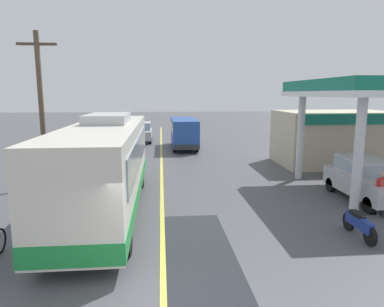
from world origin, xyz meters
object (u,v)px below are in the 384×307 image
Objects in this scene: car_at_pump at (365,177)px; minibus_opposing_lane at (184,131)px; car_trailing_behind_bus at (143,131)px; motorcycle_parked_forecourt at (359,224)px; coach_bus_main at (106,167)px; pedestrian_near_pump at (382,191)px.

car_at_pump is 0.69× the size of minibus_opposing_lane.
motorcycle_parked_forecourt is at bearing -70.89° from car_trailing_behind_bus.
coach_bus_main is 1.80× the size of minibus_opposing_lane.
car_at_pump reaches higher than pedestrian_near_pump.
minibus_opposing_lane is (-6.69, 14.88, 0.46)m from car_at_pump.
car_at_pump and car_trailing_behind_bus have the same top height.
car_at_pump is 1.00× the size of car_trailing_behind_bus.
minibus_opposing_lane is 5.66m from car_trailing_behind_bus.
car_at_pump is 4.42m from motorcycle_parked_forecourt.
car_trailing_behind_bus reaches higher than pedestrian_near_pump.
car_trailing_behind_bus is (0.39, 19.49, -0.71)m from coach_bus_main.
motorcycle_parked_forecourt is at bearing -136.72° from pedestrian_near_pump.
pedestrian_near_pump is (-0.44, -1.81, -0.08)m from car_at_pump.
minibus_opposing_lane reaches higher than car_trailing_behind_bus.
coach_bus_main is 19.51m from car_trailing_behind_bus.
motorcycle_parked_forecourt is 1.08× the size of pedestrian_near_pump.
pedestrian_near_pump is (1.96, 1.85, 0.49)m from motorcycle_parked_forecourt.
car_at_pump is at bearing 56.66° from motorcycle_parked_forecourt.
pedestrian_near_pump is 23.21m from car_trailing_behind_bus.
coach_bus_main is at bearing -91.15° from car_trailing_behind_bus.
motorcycle_parked_forecourt is at bearing -22.00° from coach_bus_main.
car_trailing_behind_bus is at bearing 109.11° from motorcycle_parked_forecourt.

